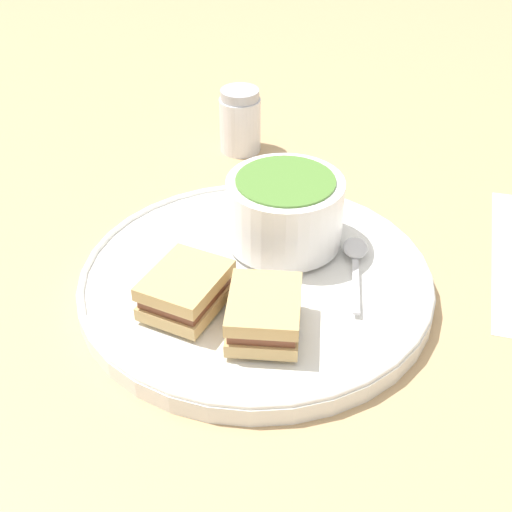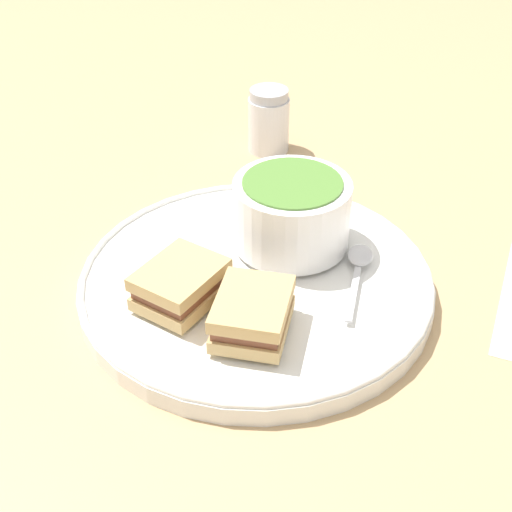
# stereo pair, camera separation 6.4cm
# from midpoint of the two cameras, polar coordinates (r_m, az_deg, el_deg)

# --- Properties ---
(ground_plane) EXTENTS (2.40, 2.40, 0.00)m
(ground_plane) POSITION_cam_midpoint_polar(r_m,az_deg,el_deg) (0.67, -2.76, -2.90)
(ground_plane) COLOR tan
(plate) EXTENTS (0.33, 0.33, 0.02)m
(plate) POSITION_cam_midpoint_polar(r_m,az_deg,el_deg) (0.66, -2.79, -2.14)
(plate) COLOR white
(plate) RESTS_ON ground_plane
(soup_bowl) EXTENTS (0.11, 0.11, 0.07)m
(soup_bowl) POSITION_cam_midpoint_polar(r_m,az_deg,el_deg) (0.68, -0.40, 3.60)
(soup_bowl) COLOR white
(soup_bowl) RESTS_ON plate
(spoon) EXTENTS (0.11, 0.03, 0.01)m
(spoon) POSITION_cam_midpoint_polar(r_m,az_deg,el_deg) (0.67, 5.28, 0.15)
(spoon) COLOR silver
(spoon) RESTS_ON plate
(sandwich_half_near) EXTENTS (0.09, 0.07, 0.03)m
(sandwich_half_near) POSITION_cam_midpoint_polar(r_m,az_deg,el_deg) (0.61, -8.63, -2.81)
(sandwich_half_near) COLOR tan
(sandwich_half_near) RESTS_ON plate
(sandwich_half_far) EXTENTS (0.08, 0.07, 0.03)m
(sandwich_half_far) POSITION_cam_midpoint_polar(r_m,az_deg,el_deg) (0.58, -2.50, -4.74)
(sandwich_half_far) COLOR tan
(sandwich_half_far) RESTS_ON plate
(salt_shaker) EXTENTS (0.05, 0.05, 0.08)m
(salt_shaker) POSITION_cam_midpoint_polar(r_m,az_deg,el_deg) (0.89, -3.39, 10.68)
(salt_shaker) COLOR silver
(salt_shaker) RESTS_ON ground_plane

